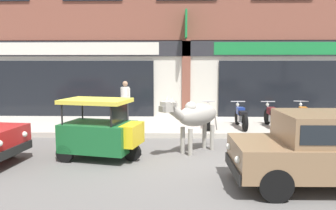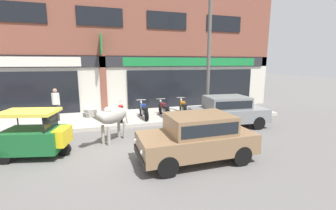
# 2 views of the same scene
# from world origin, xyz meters

# --- Properties ---
(ground_plane) EXTENTS (90.00, 90.00, 0.00)m
(ground_plane) POSITION_xyz_m (0.00, 0.00, 0.00)
(ground_plane) COLOR #605E5B
(sidewalk) EXTENTS (19.00, 3.55, 0.17)m
(sidewalk) POSITION_xyz_m (0.00, 3.98, 0.08)
(sidewalk) COLOR #B7AFA3
(sidewalk) RESTS_ON ground
(shop_building) EXTENTS (23.00, 1.40, 9.19)m
(shop_building) POSITION_xyz_m (-0.00, 6.01, 4.38)
(shop_building) COLOR brown
(shop_building) RESTS_ON ground
(cow) EXTENTS (1.71, 1.64, 1.61)m
(cow) POSITION_xyz_m (0.10, 0.52, 1.01)
(cow) COLOR #9E998E
(cow) RESTS_ON ground
(car_0) EXTENTS (3.63, 1.65, 1.46)m
(car_0) POSITION_xyz_m (2.50, -1.97, 0.81)
(car_0) COLOR black
(car_0) RESTS_ON ground
(car_2) EXTENTS (3.71, 1.89, 1.46)m
(car_2) POSITION_xyz_m (5.43, 1.04, 0.81)
(car_2) COLOR black
(car_2) RESTS_ON ground
(auto_rickshaw) EXTENTS (2.13, 1.52, 1.52)m
(auto_rickshaw) POSITION_xyz_m (-2.30, -0.15, 0.66)
(auto_rickshaw) COLOR black
(auto_rickshaw) RESTS_ON ground
(motorcycle_0) EXTENTS (0.52, 1.81, 0.88)m
(motorcycle_0) POSITION_xyz_m (0.72, 3.31, 0.55)
(motorcycle_0) COLOR black
(motorcycle_0) RESTS_ON sidewalk
(motorcycle_1) EXTENTS (0.52, 1.81, 0.88)m
(motorcycle_1) POSITION_xyz_m (1.87, 3.25, 0.55)
(motorcycle_1) COLOR black
(motorcycle_1) RESTS_ON sidewalk
(motorcycle_2) EXTENTS (0.52, 1.81, 0.88)m
(motorcycle_2) POSITION_xyz_m (2.98, 3.27, 0.55)
(motorcycle_2) COLOR black
(motorcycle_2) RESTS_ON sidewalk
(motorcycle_3) EXTENTS (0.62, 1.80, 0.88)m
(motorcycle_3) POSITION_xyz_m (4.12, 3.42, 0.55)
(motorcycle_3) COLOR black
(motorcycle_3) RESTS_ON sidewalk
(pedestrian) EXTENTS (0.40, 0.35, 1.60)m
(pedestrian) POSITION_xyz_m (-2.34, 4.02, 1.15)
(pedestrian) COLOR #2D2D33
(pedestrian) RESTS_ON sidewalk
(utility_pole) EXTENTS (0.18, 0.18, 6.13)m
(utility_pole) POSITION_xyz_m (5.12, 2.50, 3.23)
(utility_pole) COLOR #595651
(utility_pole) RESTS_ON sidewalk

